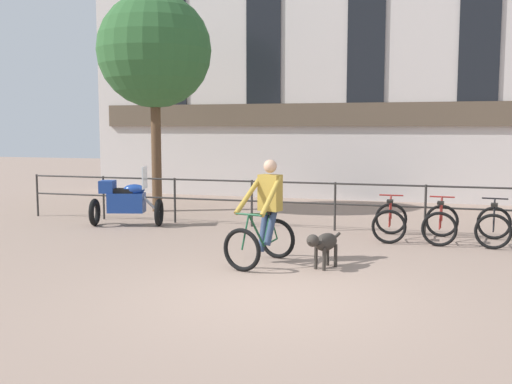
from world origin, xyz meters
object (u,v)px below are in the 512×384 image
(parked_bicycle_mid_right, at_px, (494,226))
(parked_bicycle_mid_left, at_px, (441,223))
(dog, at_px, (324,243))
(parked_motorcycle, at_px, (126,201))
(cyclist_with_bike, at_px, (265,217))
(parked_bicycle_near_lamp, at_px, (390,221))

(parked_bicycle_mid_right, bearing_deg, parked_bicycle_mid_left, 6.04)
(dog, bearing_deg, parked_bicycle_mid_left, 81.66)
(dog, relative_size, parked_motorcycle, 0.51)
(cyclist_with_bike, height_order, parked_bicycle_near_lamp, cyclist_with_bike)
(cyclist_with_bike, height_order, parked_motorcycle, cyclist_with_bike)
(cyclist_with_bike, bearing_deg, parked_bicycle_near_lamp, 71.70)
(cyclist_with_bike, bearing_deg, parked_bicycle_mid_right, 51.50)
(parked_bicycle_near_lamp, height_order, parked_bicycle_mid_left, same)
(parked_motorcycle, xyz_separation_m, parked_bicycle_near_lamp, (5.84, 0.07, -0.20))
(parked_bicycle_near_lamp, distance_m, parked_bicycle_mid_left, 0.97)
(cyclist_with_bike, relative_size, parked_bicycle_near_lamp, 1.50)
(cyclist_with_bike, height_order, parked_bicycle_mid_right, cyclist_with_bike)
(cyclist_with_bike, bearing_deg, dog, 8.01)
(parked_motorcycle, relative_size, parked_bicycle_mid_right, 1.44)
(cyclist_with_bike, distance_m, parked_bicycle_near_lamp, 3.33)
(cyclist_with_bike, xyz_separation_m, parked_bicycle_mid_right, (3.76, 2.76, -0.41))
(parked_bicycle_mid_right, bearing_deg, dog, 52.26)
(parked_motorcycle, bearing_deg, parked_bicycle_mid_right, -104.11)
(parked_motorcycle, height_order, parked_bicycle_mid_right, parked_motorcycle)
(dog, height_order, parked_bicycle_mid_left, parked_bicycle_mid_left)
(parked_bicycle_mid_right, bearing_deg, parked_bicycle_near_lamp, 6.04)
(cyclist_with_bike, distance_m, parked_bicycle_mid_right, 4.68)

